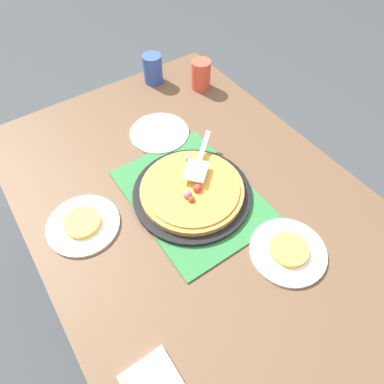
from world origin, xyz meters
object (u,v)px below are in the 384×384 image
Objects in this scene: pizza_pan at (192,193)px; cup_near at (201,75)px; plate_far_right at (288,252)px; pizza_server at (199,160)px; cup_far at (153,69)px; plate_near_left at (83,225)px; served_slice_left at (82,222)px; pizza at (192,189)px; served_slice_right at (289,249)px; plate_side at (159,133)px.

pizza_pan is 3.17× the size of cup_near.
plate_far_right is 0.82m from cup_near.
pizza_server is at bearing -174.47° from plate_far_right.
pizza_server is (0.55, -0.14, 0.01)m from cup_far.
cup_far reaches higher than pizza_server.
plate_near_left is (-0.09, -0.34, -0.01)m from pizza_pan.
served_slice_left is at bearing 0.00° from plate_near_left.
pizza_pan is 0.34m from plate_far_right.
pizza reaches higher than served_slice_left.
plate_far_right is at bearing -17.67° from cup_near.
pizza is 0.35m from served_slice_left.
plate_near_left is 1.09× the size of pizza_server.
cup_far is at bearing 133.06° from plate_near_left.
cup_near is at bearing 144.03° from pizza_server.
served_slice_right is at bearing 47.02° from plate_near_left.
pizza_server is (-0.06, 0.07, 0.04)m from pizza.
served_slice_right is at bearing 4.26° from plate_side.
plate_near_left is at bearing -105.44° from pizza_pan.
served_slice_right is at bearing 5.53° from pizza_server.
served_slice_right is at bearing 47.02° from served_slice_left.
cup_near is (-0.46, 0.36, 0.03)m from pizza.
pizza is at bearing 74.65° from plate_near_left.
cup_near reaches higher than served_slice_left.
pizza_server is (-0.06, 0.07, 0.06)m from pizza_pan.
pizza is 0.58m from cup_near.
served_slice_left is at bearing -132.98° from plate_far_right.
cup_near reaches higher than plate_near_left.
cup_far reaches higher than pizza_pan.
pizza_server is at bearing 131.27° from pizza.
pizza is at bearing -48.73° from pizza_server.
pizza is 1.64× the size of pizza_server.
cup_far reaches higher than served_slice_right.
cup_far is (-0.93, 0.11, 0.06)m from plate_far_right.
cup_far is (-0.61, 0.22, 0.05)m from pizza_pan.
pizza_server is (-0.39, -0.04, 0.06)m from plate_far_right.
pizza_server reaches higher than plate_far_right.
plate_near_left is 0.41m from pizza_server.
plate_side is at bearing 168.39° from pizza.
served_slice_left is at bearing -132.98° from served_slice_right.
plate_side is 1.83× the size of cup_near.
plate_side is 0.34m from cup_near.
cup_far is at bearing 160.37° from pizza.
pizza is 1.50× the size of plate_near_left.
plate_near_left and plate_far_right have the same top height.
cup_near is (-0.15, 0.30, 0.06)m from plate_side.
pizza_pan is 3.45× the size of served_slice_left.
pizza reaches higher than plate_near_left.
pizza is at bearing -11.61° from plate_side.
served_slice_left is (0.22, -0.40, 0.01)m from plate_side.
plate_near_left is 1.00× the size of plate_side.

